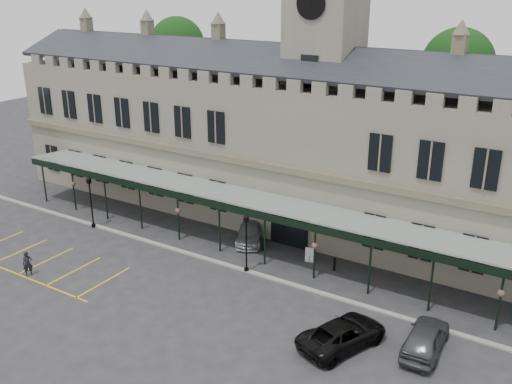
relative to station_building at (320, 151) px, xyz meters
The scene contains 18 objects.
ground 17.17m from the station_building, 90.00° to the right, with size 140.00×140.00×0.00m, color #29292C.
station_building is the anchor object (origin of this frame).
clock_tower 6.64m from the station_building, 90.00° to the left, with size 5.60×5.60×24.80m.
canopy 9.37m from the station_building, 90.00° to the right, with size 50.00×4.10×4.30m.
kerb 12.22m from the station_building, 90.00° to the right, with size 60.00×0.40×0.12m, color gray.
parking_markings 23.26m from the station_building, 128.81° to the right, with size 16.00×6.00×0.01m, color gold, non-canonical shape.
tree_behind_left 24.64m from the station_building, 157.55° to the left, with size 6.00×6.00×16.00m.
tree_behind_mid 13.67m from the station_building, 48.65° to the left, with size 6.00×6.00×16.00m.
lamp_post_left 19.32m from the station_building, 145.95° to the right, with size 0.44×0.44×4.61m.
lamp_post_mid 11.11m from the station_building, 92.59° to the right, with size 0.43×0.43×4.54m.
traffic_cone 20.22m from the station_building, 48.95° to the right, with size 0.41×0.41×0.65m.
sign_board 9.31m from the station_building, 68.43° to the right, with size 0.67×0.19×1.16m.
bollard_left 9.27m from the station_building, 99.91° to the right, with size 0.15×0.15×0.86m, color black.
bollard_right 10.32m from the station_building, 55.52° to the right, with size 0.17×0.17×0.97m, color black.
car_taxi 8.81m from the station_building, 117.33° to the right, with size 1.93×4.76×1.38m, color #A3A5AB.
car_van 18.31m from the station_building, 59.21° to the right, with size 2.54×5.51×1.53m, color black.
car_right_a 19.20m from the station_building, 44.89° to the right, with size 1.97×4.90×1.67m, color #3A3C42.
person_a 23.76m from the station_building, 124.84° to the right, with size 0.66×0.43×1.82m, color black.
Camera 1 is at (19.21, -24.86, 19.42)m, focal length 40.00 mm.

